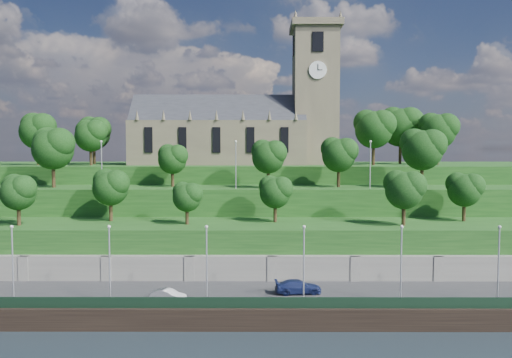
{
  "coord_description": "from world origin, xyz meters",
  "views": [
    {
      "loc": [
        3.23,
        -48.12,
        17.92
      ],
      "look_at": [
        3.0,
        30.0,
        13.19
      ],
      "focal_mm": 35.0,
      "sensor_mm": 36.0,
      "label": 1
    }
  ],
  "objects": [
    {
      "name": "embankment_lower",
      "position": [
        0.0,
        18.0,
        4.0
      ],
      "size": [
        160.0,
        12.0,
        8.0
      ],
      "primitive_type": "cube",
      "color": "#1A4517",
      "rests_on": "ground"
    },
    {
      "name": "church",
      "position": [
        0.79,
        45.98,
        22.52
      ],
      "size": [
        38.6,
        12.35,
        27.6
      ],
      "color": "brown",
      "rests_on": "hilltop"
    },
    {
      "name": "trees_hilltop",
      "position": [
        6.25,
        45.04,
        21.73
      ],
      "size": [
        79.97,
        16.48,
        11.22
      ],
      "color": "black",
      "rests_on": "hilltop"
    },
    {
      "name": "quay_wall",
      "position": [
        0.0,
        -0.05,
        1.1
      ],
      "size": [
        160.0,
        0.5,
        2.2
      ],
      "primitive_type": "cube",
      "color": "black",
      "rests_on": "ground"
    },
    {
      "name": "ground",
      "position": [
        0.0,
        0.0,
        0.0
      ],
      "size": [
        320.0,
        320.0,
        0.0
      ],
      "primitive_type": "plane",
      "color": "#1C262D",
      "rests_on": "ground"
    },
    {
      "name": "car_middle",
      "position": [
        -6.09,
        3.08,
        2.63
      ],
      "size": [
        4.04,
        2.56,
        1.26
      ],
      "primitive_type": "imported",
      "rotation": [
        0.0,
        0.0,
        1.22
      ],
      "color": "#A7A6AA",
      "rests_on": "promenade"
    },
    {
      "name": "embankment_upper",
      "position": [
        0.0,
        29.0,
        6.0
      ],
      "size": [
        160.0,
        10.0,
        12.0
      ],
      "primitive_type": "cube",
      "color": "#1A4517",
      "rests_on": "ground"
    },
    {
      "name": "trees_lower",
      "position": [
        2.01,
        18.05,
        12.58
      ],
      "size": [
        64.28,
        8.82,
        7.2
      ],
      "color": "black",
      "rests_on": "embankment_lower"
    },
    {
      "name": "car_right",
      "position": [
        7.71,
        6.01,
        2.74
      ],
      "size": [
        5.29,
        2.52,
        1.49
      ],
      "primitive_type": "imported",
      "rotation": [
        0.0,
        0.0,
        1.66
      ],
      "color": "#151F4C",
      "rests_on": "promenade"
    },
    {
      "name": "fence",
      "position": [
        0.0,
        0.6,
        2.6
      ],
      "size": [
        160.0,
        0.1,
        1.2
      ],
      "primitive_type": "cube",
      "color": "black",
      "rests_on": "promenade"
    },
    {
      "name": "lamp_posts_promenade",
      "position": [
        -2.0,
        2.5,
        6.68
      ],
      "size": [
        60.36,
        0.36,
        8.13
      ],
      "color": "#B2B2B7",
      "rests_on": "promenade"
    },
    {
      "name": "hilltop",
      "position": [
        0.0,
        50.0,
        7.5
      ],
      "size": [
        160.0,
        32.0,
        15.0
      ],
      "primitive_type": "cube",
      "color": "#1A4517",
      "rests_on": "ground"
    },
    {
      "name": "promenade",
      "position": [
        0.0,
        6.0,
        1.0
      ],
      "size": [
        160.0,
        12.0,
        2.0
      ],
      "primitive_type": "cube",
      "color": "#2D2D30",
      "rests_on": "ground"
    },
    {
      "name": "retaining_wall",
      "position": [
        0.0,
        11.97,
        2.5
      ],
      "size": [
        160.0,
        2.1,
        5.0
      ],
      "color": "slate",
      "rests_on": "ground"
    },
    {
      "name": "lamp_posts_upper",
      "position": [
        -0.0,
        26.0,
        16.19
      ],
      "size": [
        40.36,
        0.36,
        7.19
      ],
      "color": "#B2B2B7",
      "rests_on": "embankment_upper"
    },
    {
      "name": "trees_upper",
      "position": [
        1.73,
        27.98,
        17.7
      ],
      "size": [
        62.82,
        8.27,
        9.28
      ],
      "color": "black",
      "rests_on": "embankment_upper"
    }
  ]
}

